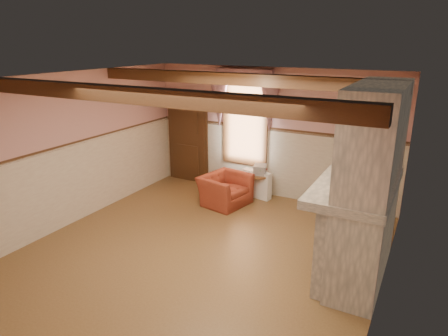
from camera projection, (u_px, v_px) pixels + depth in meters
The scene contains 26 objects.
floor at pixel (200, 253), 6.54m from camera, with size 5.50×6.00×0.01m, color brown.
ceiling at pixel (196, 79), 5.68m from camera, with size 5.50×6.00×0.01m, color silver.
wall_back at pixel (271, 133), 8.63m from camera, with size 5.50×0.02×2.80m, color tan.
wall_front at pixel (23, 265), 3.59m from camera, with size 5.50×0.02×2.80m, color tan.
wall_left at pixel (71, 150), 7.34m from camera, with size 0.02×6.00×2.80m, color tan.
wall_right at pixel (389, 205), 4.87m from camera, with size 0.02×6.00×2.80m, color tan.
wainscot at pixel (199, 211), 6.31m from camera, with size 5.50×6.00×1.50m, color beige, non-canonical shape.
chair_rail at pixel (198, 166), 6.08m from camera, with size 5.50×6.00×0.08m, color black, non-canonical shape.
firebox at pixel (333, 240), 6.01m from camera, with size 0.20×0.95×0.90m, color black.
armchair at pixel (225, 190), 8.41m from camera, with size 0.97×0.85×0.63m, color maroon.
side_table at pixel (258, 185), 8.78m from camera, with size 0.55×0.55×0.55m, color brown.
book_stack at pixel (260, 170), 8.64m from camera, with size 0.26×0.32×0.20m, color #B7AD8C.
radiator at pixel (256, 184), 8.79m from camera, with size 0.70×0.18×0.60m, color white.
bowl at pixel (356, 181), 5.53m from camera, with size 0.37×0.37×0.09m, color brown.
mantel_clock at pixel (366, 163), 6.17m from camera, with size 0.14×0.24×0.20m, color black.
oil_lamp at pixel (361, 167), 5.80m from camera, with size 0.11×0.11×0.28m, color gold.
candle_red at pixel (346, 195), 4.95m from camera, with size 0.06×0.06×0.16m, color #A31425.
jar_yellow at pixel (354, 183), 5.39m from camera, with size 0.06×0.06×0.12m, color gold.
fireplace at pixel (370, 186), 5.52m from camera, with size 0.85×2.00×2.80m, color gray.
mantel at pixel (356, 187), 5.62m from camera, with size 1.05×2.05×0.12m, color gray.
overmantel_mirror at pixel (347, 143), 5.51m from camera, with size 0.06×1.44×1.04m, color silver.
door at pixel (188, 139), 9.63m from camera, with size 1.10×0.10×2.10m, color black.
window at pixel (245, 120), 8.79m from camera, with size 1.06×0.08×2.02m, color white.
window_drapes at pixel (244, 93), 8.53m from camera, with size 1.30×0.14×1.40m, color gray.
ceiling_beam_front at pixel (142, 96), 4.70m from camera, with size 5.50×0.18×0.20m, color black.
ceiling_beam_back at pixel (234, 79), 6.72m from camera, with size 5.50×0.18×0.20m, color black.
Camera 1 is at (3.09, -4.92, 3.33)m, focal length 32.00 mm.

